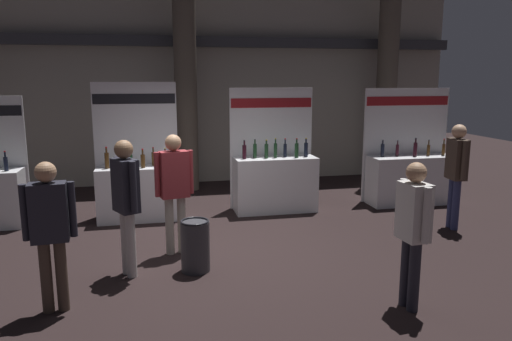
# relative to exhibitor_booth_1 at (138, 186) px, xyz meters

# --- Properties ---
(ground_plane) EXTENTS (26.86, 26.86, 0.00)m
(ground_plane) POSITION_rel_exhibitor_booth_1_xyz_m (1.06, -2.01, -0.60)
(ground_plane) COLOR black
(hall_colonnade) EXTENTS (13.43, 1.26, 6.10)m
(hall_colonnade) POSITION_rel_exhibitor_booth_1_xyz_m (1.06, 2.96, 2.39)
(hall_colonnade) COLOR gray
(hall_colonnade) RESTS_ON ground_plane
(exhibitor_booth_1) EXTENTS (1.49, 0.66, 2.46)m
(exhibitor_booth_1) POSITION_rel_exhibitor_booth_1_xyz_m (0.00, 0.00, 0.00)
(exhibitor_booth_1) COLOR white
(exhibitor_booth_1) RESTS_ON ground_plane
(exhibitor_booth_2) EXTENTS (1.63, 0.66, 2.34)m
(exhibitor_booth_2) POSITION_rel_exhibitor_booth_1_xyz_m (2.56, 0.03, 0.02)
(exhibitor_booth_2) COLOR white
(exhibitor_booth_2) RESTS_ON ground_plane
(exhibitor_booth_3) EXTENTS (1.85, 0.66, 2.32)m
(exhibitor_booth_3) POSITION_rel_exhibitor_booth_1_xyz_m (5.40, 0.01, -0.01)
(exhibitor_booth_3) COLOR white
(exhibitor_booth_3) RESTS_ON ground_plane
(trash_bin) EXTENTS (0.38, 0.38, 0.70)m
(trash_bin) POSITION_rel_exhibitor_booth_1_xyz_m (0.79, -2.67, -0.26)
(trash_bin) COLOR #38383D
(trash_bin) RESTS_ON ground_plane
(visitor_1) EXTENTS (0.55, 0.26, 1.67)m
(visitor_1) POSITION_rel_exhibitor_booth_1_xyz_m (-0.82, -3.49, 0.39)
(visitor_1) COLOR #47382D
(visitor_1) RESTS_ON ground_plane
(visitor_2) EXTENTS (0.37, 0.49, 1.77)m
(visitor_2) POSITION_rel_exhibitor_booth_1_xyz_m (-0.07, -2.64, 0.46)
(visitor_2) COLOR silver
(visitor_2) RESTS_ON ground_plane
(visitor_3) EXTENTS (0.56, 0.31, 1.75)m
(visitor_3) POSITION_rel_exhibitor_booth_1_xyz_m (0.57, -1.94, 0.44)
(visitor_3) COLOR #ADA393
(visitor_3) RESTS_ON ground_plane
(visitor_4) EXTENTS (0.27, 0.51, 1.65)m
(visitor_4) POSITION_rel_exhibitor_booth_1_xyz_m (3.01, -4.24, 0.37)
(visitor_4) COLOR #23232D
(visitor_4) RESTS_ON ground_plane
(visitor_6) EXTENTS (0.27, 0.55, 1.78)m
(visitor_6) POSITION_rel_exhibitor_booth_1_xyz_m (5.24, -1.72, 0.46)
(visitor_6) COLOR navy
(visitor_6) RESTS_ON ground_plane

